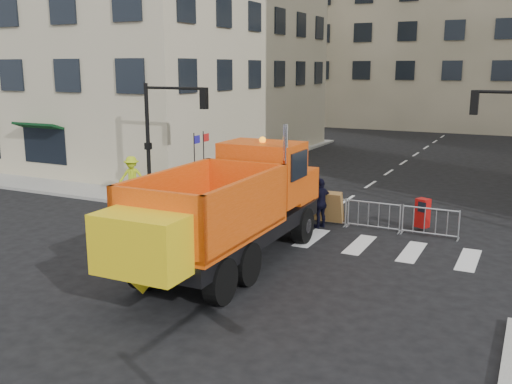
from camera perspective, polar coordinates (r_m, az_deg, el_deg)
The scene contains 11 objects.
ground at distance 16.46m, azimuth -3.72°, elevation -9.30°, with size 120.00×120.00×0.00m, color black.
sidewalk_back at distance 23.81m, azimuth 6.60°, elevation -2.31°, with size 64.00×5.00×0.15m, color gray.
building_far at distance 65.93m, azimuth 20.52°, elevation 16.76°, with size 30.00×18.00×24.00m, color gray.
traffic_light_left at distance 26.23m, azimuth -10.74°, elevation 4.75°, with size 0.18×0.18×5.40m, color black.
crowd_barriers at distance 23.14m, azimuth 4.12°, elevation -1.48°, with size 12.60×0.60×1.10m, color #9EA0A5, non-canonical shape.
plow_truck at distance 17.47m, azimuth -2.73°, elevation -1.37°, with size 3.66×11.22×4.34m.
cop_a at distance 22.09m, azimuth 0.42°, elevation -1.05°, with size 0.69×0.45×1.89m, color black.
cop_b at distance 22.73m, azimuth 1.30°, elevation -0.84°, with size 0.86×0.67×1.77m, color black.
cop_c at distance 22.03m, azimuth 6.49°, elevation -1.11°, with size 1.14×0.47×1.94m, color black.
worker at distance 26.98m, azimuth -12.30°, elevation 1.48°, with size 1.25×0.72×1.93m, color #BDD719.
newspaper_box at distance 22.40m, azimuth 16.32°, elevation -2.02°, with size 0.45×0.40×1.10m, color #A40E0C.
Camera 1 is at (7.75, -13.20, 6.06)m, focal length 40.00 mm.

